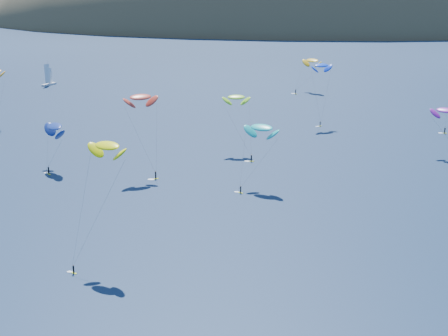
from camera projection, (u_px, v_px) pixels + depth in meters
The scene contains 10 objects.
island at pixel (305, 34), 605.22m from camera, with size 730.00×300.00×210.00m.
sailboat at pixel (49, 83), 293.49m from camera, with size 9.56×8.85×11.42m.
kitesurfer_2 at pixel (107, 146), 116.60m from camera, with size 10.37×12.85×24.65m.
kitesurfer_3 at pixel (236, 97), 187.48m from camera, with size 10.53×14.39×18.64m.
kitesurfer_4 at pixel (322, 65), 217.42m from camera, with size 8.77×8.38×23.07m.
kitesurfer_5 at pixel (262, 128), 158.08m from camera, with size 10.48×12.01×17.72m.
kitesurfer_6 at pixel (446, 110), 183.66m from camera, with size 10.10×13.13×15.88m.
kitesurfer_9 at pixel (140, 97), 165.57m from camera, with size 10.43×10.48×23.46m.
kitesurfer_10 at pixel (54, 126), 172.33m from camera, with size 10.65×12.77×14.75m.
kitesurfer_11 at pixel (312, 60), 277.43m from camera, with size 12.88×14.55×16.27m.
Camera 1 is at (28.16, -58.19, 54.81)m, focal length 50.00 mm.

